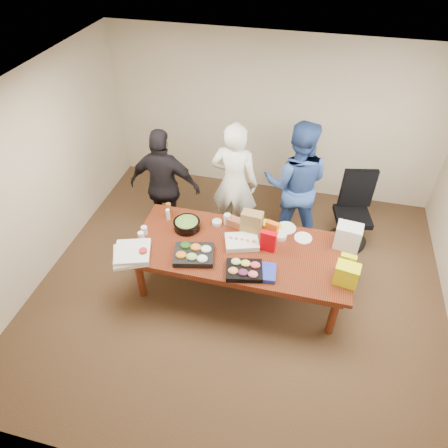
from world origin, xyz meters
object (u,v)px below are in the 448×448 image
(person_center, at_px, (234,183))
(salad_bowl, at_px, (187,225))
(person_right, at_px, (296,184))
(office_chair, at_px, (353,214))
(sheet_cake, at_px, (242,242))
(conference_table, at_px, (240,268))

(person_center, xyz_separation_m, salad_bowl, (-0.45, -0.88, -0.15))
(person_right, distance_m, salad_bowl, 1.70)
(person_right, bearing_deg, office_chair, -179.62)
(person_center, height_order, sheet_cake, person_center)
(person_center, xyz_separation_m, sheet_cake, (0.33, -1.01, -0.17))
(office_chair, xyz_separation_m, salad_bowl, (-2.22, -1.07, 0.23))
(person_center, bearing_deg, office_chair, -170.45)
(office_chair, bearing_deg, conference_table, -150.07)
(person_center, bearing_deg, person_right, -166.03)
(office_chair, relative_size, salad_bowl, 3.20)
(sheet_cake, bearing_deg, conference_table, -105.35)
(person_center, bearing_deg, salad_bowl, 66.09)
(conference_table, height_order, office_chair, office_chair)
(person_center, bearing_deg, conference_table, 110.41)
(sheet_cake, distance_m, salad_bowl, 0.80)
(conference_table, bearing_deg, sheet_cake, 92.86)
(office_chair, relative_size, sheet_cake, 2.73)
(person_right, height_order, salad_bowl, person_right)
(office_chair, bearing_deg, salad_bowl, -166.09)
(office_chair, bearing_deg, sheet_cake, -151.91)
(person_right, xyz_separation_m, salad_bowl, (-1.33, -1.05, -0.17))
(sheet_cake, height_order, salad_bowl, salad_bowl)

